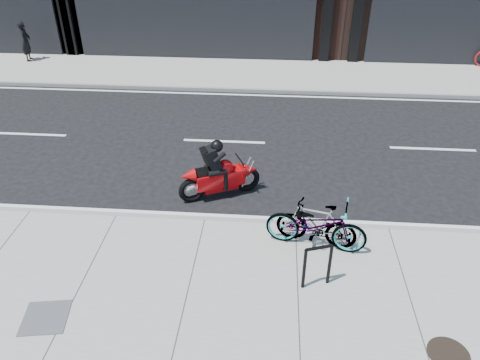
# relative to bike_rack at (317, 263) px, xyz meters

# --- Properties ---
(ground) EXTENTS (120.00, 120.00, 0.00)m
(ground) POSITION_rel_bike_rack_xyz_m (-2.32, 3.80, -0.67)
(ground) COLOR black
(ground) RESTS_ON ground
(sidewalk_near) EXTENTS (60.00, 6.00, 0.13)m
(sidewalk_near) POSITION_rel_bike_rack_xyz_m (-2.32, -1.20, -0.60)
(sidewalk_near) COLOR gray
(sidewalk_near) RESTS_ON ground
(sidewalk_far) EXTENTS (60.00, 3.50, 0.13)m
(sidewalk_far) POSITION_rel_bike_rack_xyz_m (-2.32, 11.55, -0.60)
(sidewalk_far) COLOR gray
(sidewalk_far) RESTS_ON ground
(bike_rack) EXTENTS (0.52, 0.22, 0.92)m
(bike_rack) POSITION_rel_bike_rack_xyz_m (0.00, 0.00, 0.00)
(bike_rack) COLOR black
(bike_rack) RESTS_ON sidewalk_near
(bicycle_front) EXTENTS (2.12, 1.07, 1.06)m
(bicycle_front) POSITION_rel_bike_rack_xyz_m (0.04, 1.12, -0.01)
(bicycle_front) COLOR gray
(bicycle_front) RESTS_ON sidewalk_near
(bicycle_rear) EXTENTS (1.71, 0.84, 0.99)m
(bicycle_rear) POSITION_rel_bike_rack_xyz_m (0.05, 1.20, -0.04)
(bicycle_rear) COLOR gray
(bicycle_rear) RESTS_ON sidewalk_near
(motorcycle) EXTENTS (1.91, 1.08, 1.52)m
(motorcycle) POSITION_rel_bike_rack_xyz_m (-2.03, 3.01, -0.05)
(motorcycle) COLOR black
(motorcycle) RESTS_ON ground
(pedestrian) EXTENTS (0.49, 0.65, 1.60)m
(pedestrian) POSITION_rel_bike_rack_xyz_m (-11.27, 12.30, 0.26)
(pedestrian) COLOR black
(pedestrian) RESTS_ON sidewalk_far
(manhole_cover) EXTENTS (0.88, 0.88, 0.02)m
(manhole_cover) POSITION_rel_bike_rack_xyz_m (2.01, -1.36, -0.53)
(manhole_cover) COLOR black
(manhole_cover) RESTS_ON sidewalk_near
(utility_grate) EXTENTS (0.86, 0.86, 0.02)m
(utility_grate) POSITION_rel_bike_rack_xyz_m (-4.63, -1.16, -0.53)
(utility_grate) COLOR #424244
(utility_grate) RESTS_ON sidewalk_near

